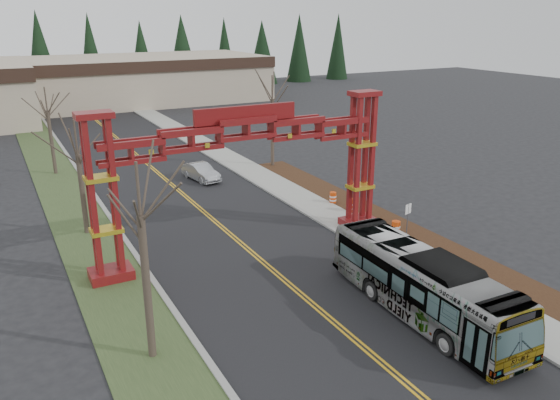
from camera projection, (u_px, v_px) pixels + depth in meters
road at (206, 214)px, 38.32m from camera, size 12.00×110.00×0.02m
lane_line_left at (205, 214)px, 38.26m from camera, size 0.12×100.00×0.01m
lane_line_right at (208, 214)px, 38.37m from camera, size 0.12×100.00×0.01m
curb_right at (283, 200)px, 41.05m from camera, size 0.30×110.00×0.15m
sidewalk_right at (300, 197)px, 41.70m from camera, size 2.60×110.00×0.14m
landscape_strip at (475, 265)px, 30.36m from camera, size 2.60×50.00×0.12m
grass_median at (88, 234)px, 34.73m from camera, size 4.00×110.00×0.08m
curb_left at (118, 229)px, 35.55m from camera, size 0.30×110.00×0.15m
gateway_arch at (247, 152)px, 30.56m from camera, size 18.20×1.60×8.90m
retail_building_east at (141, 79)px, 87.50m from camera, size 38.00×20.30×7.00m
conifer_treeline at (64, 57)px, 92.23m from camera, size 116.10×5.60×13.00m
transit_bus at (422, 285)px, 25.01m from camera, size 2.92×11.28×3.12m
silver_sedan at (201, 172)px, 45.99m from camera, size 2.20×4.49×1.42m
bare_tree_median_near at (141, 217)px, 20.41m from camera, size 3.20×3.20×8.26m
bare_tree_median_mid at (78, 155)px, 33.31m from camera, size 3.30×3.30×7.36m
bare_tree_median_far at (47, 111)px, 46.18m from camera, size 3.03×3.03×7.58m
bare_tree_right_far at (272, 100)px, 48.44m from camera, size 3.18×3.18×8.26m
street_sign at (408, 214)px, 33.64m from camera, size 0.51×0.15×2.28m
barrel_south at (396, 229)px, 34.31m from camera, size 0.56×0.56×1.03m
barrel_mid at (352, 206)px, 38.47m from camera, size 0.56×0.56×1.03m
barrel_north at (333, 198)px, 40.22m from camera, size 0.50×0.50×0.92m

